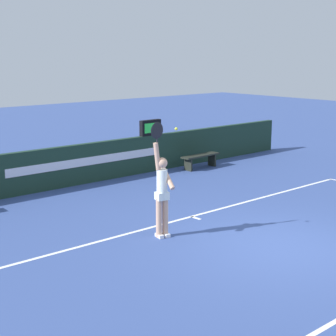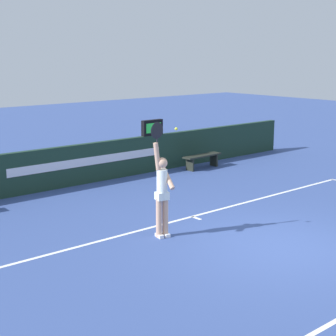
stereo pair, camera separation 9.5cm
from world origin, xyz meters
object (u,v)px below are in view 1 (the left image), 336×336
at_px(courtside_bench_far, 200,158).
at_px(tennis_player, 162,190).
at_px(tennis_ball, 176,129).
at_px(speed_display, 150,128).

bearing_deg(courtside_bench_far, tennis_player, -141.00).
bearing_deg(tennis_ball, tennis_player, 127.84).
height_order(speed_display, courtside_bench_far, speed_display).
relative_size(speed_display, courtside_bench_far, 0.51).
relative_size(speed_display, tennis_ball, 12.07).
xyz_separation_m(speed_display, tennis_player, (-3.86, -5.11, -0.42)).
distance_m(speed_display, courtside_bench_far, 2.02).
distance_m(tennis_player, tennis_ball, 1.32).
bearing_deg(speed_display, tennis_player, -127.07).
distance_m(tennis_ball, courtside_bench_far, 7.23).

